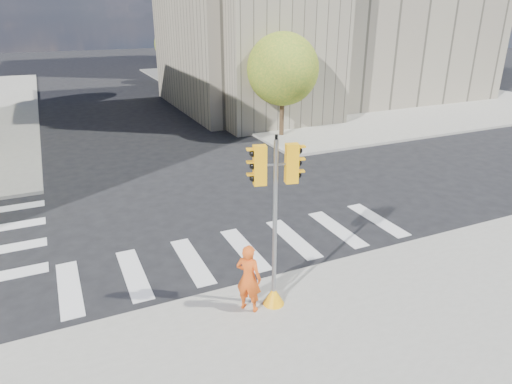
{
  "coord_description": "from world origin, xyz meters",
  "views": [
    {
      "loc": [
        -5.23,
        -14.13,
        7.36
      ],
      "look_at": [
        0.17,
        -2.29,
        2.1
      ],
      "focal_mm": 32.0,
      "sensor_mm": 36.0,
      "label": 1
    }
  ],
  "objects_px": {
    "traffic_signal": "(275,238)",
    "photographer": "(249,278)",
    "lamp_near": "(261,54)",
    "lamp_far": "(196,41)"
  },
  "relations": [
    {
      "from": "traffic_signal",
      "to": "lamp_near",
      "type": "bearing_deg",
      "value": 79.24
    },
    {
      "from": "lamp_far",
      "to": "photographer",
      "type": "xyz_separation_m",
      "value": [
        -9.33,
        -33.15,
        -3.51
      ]
    },
    {
      "from": "photographer",
      "to": "lamp_near",
      "type": "bearing_deg",
      "value": -68.66
    },
    {
      "from": "traffic_signal",
      "to": "photographer",
      "type": "distance_m",
      "value": 1.22
    },
    {
      "from": "lamp_near",
      "to": "traffic_signal",
      "type": "relative_size",
      "value": 1.78
    },
    {
      "from": "lamp_far",
      "to": "photographer",
      "type": "relative_size",
      "value": 4.39
    },
    {
      "from": "traffic_signal",
      "to": "photographer",
      "type": "bearing_deg",
      "value": -171.66
    },
    {
      "from": "lamp_near",
      "to": "lamp_far",
      "type": "relative_size",
      "value": 1.0
    },
    {
      "from": "lamp_far",
      "to": "traffic_signal",
      "type": "height_order",
      "value": "lamp_far"
    },
    {
      "from": "lamp_far",
      "to": "traffic_signal",
      "type": "distance_m",
      "value": 34.41
    }
  ]
}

